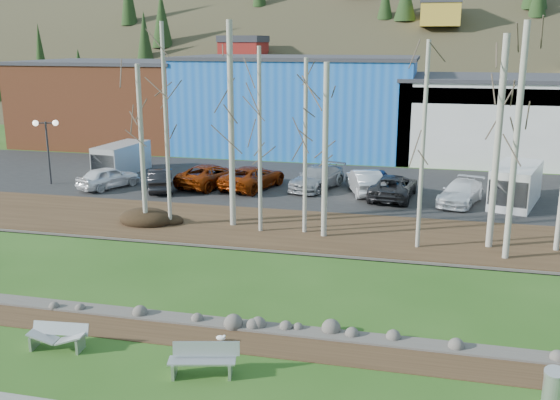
% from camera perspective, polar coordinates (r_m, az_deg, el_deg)
% --- Properties ---
extents(ground, '(200.00, 200.00, 0.00)m').
position_cam_1_polar(ground, '(19.30, -4.64, -15.55)').
color(ground, '#224913').
rests_on(ground, ground).
extents(dirt_strip, '(80.00, 1.80, 0.03)m').
position_cam_1_polar(dirt_strip, '(21.06, -2.84, -12.77)').
color(dirt_strip, '#382616').
rests_on(dirt_strip, ground).
extents(near_bank_rocks, '(80.00, 0.80, 0.50)m').
position_cam_1_polar(near_bank_rocks, '(21.92, -2.09, -11.65)').
color(near_bank_rocks, '#47423D').
rests_on(near_bank_rocks, ground).
extents(river, '(80.00, 8.00, 0.90)m').
position_cam_1_polar(river, '(25.55, 0.38, -7.73)').
color(river, '#151B33').
rests_on(river, ground).
extents(far_bank_rocks, '(80.00, 0.80, 0.46)m').
position_cam_1_polar(far_bank_rocks, '(29.31, 2.20, -4.79)').
color(far_bank_rocks, '#47423D').
rests_on(far_bank_rocks, ground).
extents(far_bank, '(80.00, 7.00, 0.15)m').
position_cam_1_polar(far_bank, '(32.27, 3.32, -2.85)').
color(far_bank, '#382616').
rests_on(far_bank, ground).
extents(parking_lot, '(80.00, 14.00, 0.14)m').
position_cam_1_polar(parking_lot, '(42.30, 5.85, 1.25)').
color(parking_lot, black).
rests_on(parking_lot, ground).
extents(building_brick, '(16.32, 12.24, 7.80)m').
position_cam_1_polar(building_brick, '(62.48, -14.80, 8.66)').
color(building_brick, '#9C4E2C').
rests_on(building_brick, ground).
extents(building_blue, '(20.40, 12.24, 8.30)m').
position_cam_1_polar(building_blue, '(56.29, 1.78, 8.80)').
color(building_blue, blue).
rests_on(building_blue, ground).
extents(building_white, '(18.36, 12.24, 6.80)m').
position_cam_1_polar(building_white, '(55.60, 20.40, 7.07)').
color(building_white, silver).
rests_on(building_white, ground).
extents(bench_intact, '(2.06, 1.03, 0.99)m').
position_cam_1_polar(bench_intact, '(19.08, -7.02, -14.29)').
color(bench_intact, silver).
rests_on(bench_intact, ground).
extents(bench_damaged, '(1.91, 0.79, 0.83)m').
position_cam_1_polar(bench_damaged, '(21.64, -19.63, -11.67)').
color(bench_damaged, silver).
rests_on(bench_damaged, ground).
extents(litter_bin, '(0.70, 0.70, 0.94)m').
position_cam_1_polar(litter_bin, '(19.13, 23.70, -15.51)').
color(litter_bin, silver).
rests_on(litter_bin, ground).
extents(seagull, '(0.38, 0.18, 0.27)m').
position_cam_1_polar(seagull, '(21.03, -5.41, -12.44)').
color(seagull, gold).
rests_on(seagull, ground).
extents(dirt_mound, '(2.97, 2.09, 0.58)m').
position_cam_1_polar(dirt_mound, '(34.08, -12.16, -1.58)').
color(dirt_mound, black).
rests_on(dirt_mound, far_bank).
extents(birch_0, '(0.25, 0.25, 8.36)m').
position_cam_1_polar(birch_0, '(32.77, -12.52, 4.75)').
color(birch_0, '#B9B6A6').
rests_on(birch_0, far_bank).
extents(birch_1, '(0.20, 0.20, 10.39)m').
position_cam_1_polar(birch_1, '(32.46, -10.37, 6.58)').
color(birch_1, '#B9B6A6').
rests_on(birch_1, far_bank).
extents(birch_2, '(0.30, 0.30, 10.47)m').
position_cam_1_polar(birch_2, '(32.07, -4.48, 6.75)').
color(birch_2, '#B9B6A6').
rests_on(birch_2, far_bank).
extents(birch_3, '(0.20, 0.20, 9.23)m').
position_cam_1_polar(birch_3, '(31.02, -1.86, 5.37)').
color(birch_3, '#B9B6A6').
rests_on(birch_3, far_bank).
extents(birch_4, '(0.28, 0.28, 8.50)m').
position_cam_1_polar(birch_4, '(30.28, 4.16, 4.42)').
color(birch_4, '#B9B6A6').
rests_on(birch_4, far_bank).
extents(birch_5, '(0.20, 0.20, 8.69)m').
position_cam_1_polar(birch_5, '(30.86, 2.33, 4.81)').
color(birch_5, '#B9B6A6').
rests_on(birch_5, far_bank).
extents(birch_6, '(0.19, 0.19, 9.52)m').
position_cam_1_polar(birch_6, '(29.17, 12.93, 4.73)').
color(birch_6, '#B9B6A6').
rests_on(birch_6, far_bank).
extents(birch_7, '(0.31, 0.31, 9.79)m').
position_cam_1_polar(birch_7, '(30.12, 19.26, 4.84)').
color(birch_7, '#B9B6A6').
rests_on(birch_7, far_bank).
extents(birch_8, '(0.28, 0.28, 10.29)m').
position_cam_1_polar(birch_8, '(28.68, 20.76, 4.78)').
color(birch_8, '#B9B6A6').
rests_on(birch_8, far_bank).
extents(street_lamp, '(1.58, 0.82, 4.34)m').
position_cam_1_polar(street_lamp, '(44.69, -20.57, 5.67)').
color(street_lamp, '#262628').
rests_on(street_lamp, parking_lot).
extents(car_0, '(3.40, 4.59, 1.45)m').
position_cam_1_polar(car_0, '(42.67, -15.43, 2.01)').
color(car_0, white).
rests_on(car_0, parking_lot).
extents(car_1, '(3.13, 4.55, 1.42)m').
position_cam_1_polar(car_1, '(41.32, -10.87, 1.86)').
color(car_1, black).
rests_on(car_1, parking_lot).
extents(car_2, '(3.87, 5.87, 1.50)m').
position_cam_1_polar(car_2, '(41.98, -6.40, 2.28)').
color(car_2, '#862B07').
rests_on(car_2, parking_lot).
extents(car_3, '(3.55, 5.51, 1.48)m').
position_cam_1_polar(car_3, '(41.00, 3.40, 2.05)').
color(car_3, '#929599').
rests_on(car_3, parking_lot).
extents(car_4, '(2.63, 4.33, 1.38)m').
position_cam_1_polar(car_4, '(40.61, 8.98, 1.70)').
color(car_4, navy).
rests_on(car_4, parking_lot).
extents(car_5, '(3.05, 5.04, 1.57)m').
position_cam_1_polar(car_5, '(40.02, 7.75, 1.70)').
color(car_5, silver).
rests_on(car_5, parking_lot).
extents(car_6, '(2.95, 5.51, 1.47)m').
position_cam_1_polar(car_6, '(39.09, 10.31, 1.22)').
color(car_6, '#2B2A2D').
rests_on(car_6, parking_lot).
extents(car_7, '(3.25, 5.08, 1.37)m').
position_cam_1_polar(car_7, '(38.73, 16.21, 0.67)').
color(car_7, white).
rests_on(car_7, parking_lot).
extents(car_8, '(3.87, 5.87, 1.50)m').
position_cam_1_polar(car_8, '(41.08, -2.50, 2.09)').
color(car_8, '#862B07').
rests_on(car_8, parking_lot).
extents(van_white, '(3.63, 5.78, 2.35)m').
position_cam_1_polar(van_white, '(39.37, 20.71, 1.26)').
color(van_white, white).
rests_on(van_white, parking_lot).
extents(van_grey, '(2.50, 5.05, 2.13)m').
position_cam_1_polar(van_grey, '(47.23, -14.40, 3.66)').
color(van_grey, '#B7BABC').
rests_on(van_grey, parking_lot).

